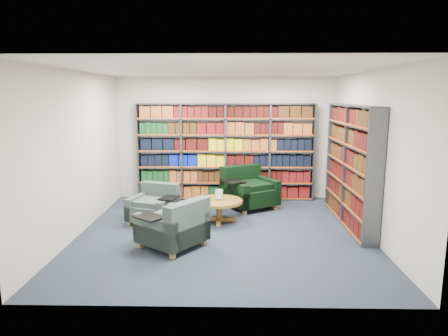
{
  "coord_description": "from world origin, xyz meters",
  "views": [
    {
      "loc": [
        0.15,
        -6.69,
        2.38
      ],
      "look_at": [
        0.0,
        0.6,
        1.05
      ],
      "focal_mm": 32.0,
      "sensor_mm": 36.0,
      "label": 1
    }
  ],
  "objects_px": {
    "chair_teal_left": "(155,207)",
    "chair_teal_front": "(176,228)",
    "chair_green_right": "(247,191)",
    "coffee_table": "(219,204)"
  },
  "relations": [
    {
      "from": "chair_teal_front",
      "to": "coffee_table",
      "type": "bearing_deg",
      "value": 64.55
    },
    {
      "from": "chair_teal_left",
      "to": "chair_green_right",
      "type": "distance_m",
      "value": 2.09
    },
    {
      "from": "chair_teal_left",
      "to": "coffee_table",
      "type": "distance_m",
      "value": 1.22
    },
    {
      "from": "chair_green_right",
      "to": "coffee_table",
      "type": "bearing_deg",
      "value": -118.76
    },
    {
      "from": "chair_green_right",
      "to": "chair_teal_front",
      "type": "bearing_deg",
      "value": -116.93
    },
    {
      "from": "chair_teal_front",
      "to": "coffee_table",
      "type": "height_order",
      "value": "chair_teal_front"
    },
    {
      "from": "chair_teal_left",
      "to": "chair_teal_front",
      "type": "height_order",
      "value": "chair_teal_front"
    },
    {
      "from": "chair_teal_left",
      "to": "chair_teal_front",
      "type": "bearing_deg",
      "value": -66.37
    },
    {
      "from": "chair_green_right",
      "to": "chair_teal_front",
      "type": "height_order",
      "value": "chair_green_right"
    },
    {
      "from": "chair_teal_left",
      "to": "chair_green_right",
      "type": "bearing_deg",
      "value": 30.28
    }
  ]
}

